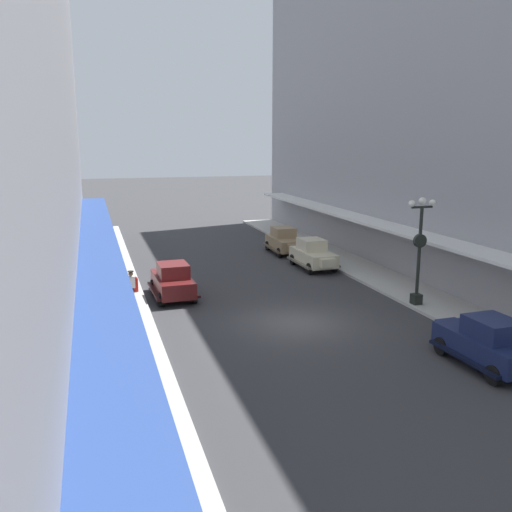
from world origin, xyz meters
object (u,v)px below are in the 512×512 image
at_px(parked_car_0, 487,341).
at_px(fire_hydrant, 136,284).
at_px(lamp_post_with_clock, 420,246).
at_px(pedestrian_0, 95,262).
at_px(parked_car_3, 284,240).
at_px(parked_car_2, 313,254).
at_px(pedestrian_2, 120,325).
at_px(parked_car_1, 173,280).
at_px(pedestrian_1, 131,287).

xyz_separation_m(parked_car_0, fire_hydrant, (-11.08, 13.06, -0.38)).
distance_m(lamp_post_with_clock, pedestrian_0, 18.05).
bearing_deg(parked_car_3, fire_hydrant, -144.66).
relative_size(fire_hydrant, pedestrian_0, 0.49).
xyz_separation_m(lamp_post_with_clock, pedestrian_0, (-14.68, 10.31, -1.97)).
xyz_separation_m(fire_hydrant, pedestrian_0, (-1.93, 4.14, 0.45)).
distance_m(parked_car_2, lamp_post_with_clock, 9.39).
xyz_separation_m(parked_car_2, fire_hydrant, (-11.17, -2.86, -0.38)).
height_order(parked_car_0, pedestrian_0, parked_car_0).
bearing_deg(lamp_post_with_clock, parked_car_3, 96.88).
relative_size(pedestrian_0, pedestrian_2, 1.00).
height_order(fire_hydrant, pedestrian_0, pedestrian_0).
xyz_separation_m(parked_car_1, parked_car_2, (9.40, 4.01, 0.00)).
relative_size(lamp_post_with_clock, pedestrian_2, 3.09).
relative_size(parked_car_2, pedestrian_0, 2.56).
xyz_separation_m(parked_car_3, lamp_post_with_clock, (1.69, -14.01, 2.04)).
xyz_separation_m(pedestrian_0, pedestrian_1, (1.55, -6.43, 0.00)).
relative_size(parked_car_2, pedestrian_2, 2.56).
distance_m(parked_car_0, pedestrian_0, 21.56).
distance_m(parked_car_2, parked_car_3, 4.98).
distance_m(parked_car_3, pedestrian_2, 19.81).
xyz_separation_m(parked_car_1, pedestrian_2, (-2.98, -6.56, 0.07)).
relative_size(parked_car_2, fire_hydrant, 5.22).
height_order(parked_car_3, fire_hydrant, parked_car_3).
bearing_deg(pedestrian_2, parked_car_1, 65.57).
height_order(lamp_post_with_clock, pedestrian_1, lamp_post_with_clock).
bearing_deg(pedestrian_0, fire_hydrant, -65.04).
bearing_deg(lamp_post_with_clock, pedestrian_1, 163.54).
distance_m(parked_car_0, pedestrian_2, 13.41).
height_order(parked_car_3, pedestrian_0, parked_car_3).
height_order(parked_car_0, parked_car_1, same).
bearing_deg(lamp_post_with_clock, parked_car_0, -103.60).
height_order(pedestrian_0, pedestrian_1, same).
distance_m(parked_car_2, fire_hydrant, 11.53).
relative_size(fire_hydrant, pedestrian_2, 0.49).
bearing_deg(parked_car_3, parked_car_0, -89.94).
xyz_separation_m(parked_car_1, pedestrian_1, (-2.14, -1.15, 0.07)).
xyz_separation_m(pedestrian_1, pedestrian_2, (-0.84, -5.42, 0.00)).
distance_m(parked_car_2, pedestrian_0, 13.16).
height_order(lamp_post_with_clock, pedestrian_0, lamp_post_with_clock).
height_order(pedestrian_1, pedestrian_2, same).
distance_m(parked_car_0, parked_car_3, 20.90).
xyz_separation_m(lamp_post_with_clock, pedestrian_1, (-13.13, 3.88, -1.97)).
bearing_deg(parked_car_2, fire_hydrant, -165.63).
xyz_separation_m(pedestrian_0, pedestrian_2, (0.71, -11.85, 0.00)).
height_order(parked_car_0, parked_car_3, same).
xyz_separation_m(parked_car_0, parked_car_3, (-0.02, 20.90, 0.00)).
relative_size(parked_car_1, pedestrian_2, 2.57).
relative_size(lamp_post_with_clock, fire_hydrant, 6.29).
xyz_separation_m(parked_car_0, pedestrian_1, (-11.46, 10.77, 0.07)).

